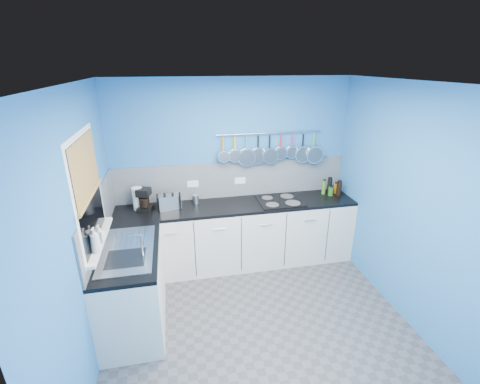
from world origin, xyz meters
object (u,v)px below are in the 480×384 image
object	(u,v)px
paper_towel	(138,199)
coffee_maker	(144,200)
soap_bottle_b	(99,233)
hob	(280,201)
soap_bottle_a	(95,240)
toaster	(169,202)
canister	(196,199)

from	to	relation	value
paper_towel	coffee_maker	size ratio (longest dim) A/B	1.00
soap_bottle_b	hob	xyz separation A→B (m)	(2.12, 0.93, -0.23)
soap_bottle_a	hob	world-z (taller)	soap_bottle_a
coffee_maker	toaster	size ratio (longest dim) A/B	1.04
soap_bottle_b	paper_towel	distance (m)	1.09
paper_towel	hob	size ratio (longest dim) A/B	0.50
soap_bottle_a	coffee_maker	size ratio (longest dim) A/B	0.82
hob	canister	bearing A→B (deg)	172.56
canister	hob	size ratio (longest dim) A/B	0.20
soap_bottle_b	canister	size ratio (longest dim) A/B	1.43
coffee_maker	hob	xyz separation A→B (m)	(1.77, -0.05, -0.14)
canister	hob	distance (m)	1.13
paper_towel	coffee_maker	distance (m)	0.11
toaster	coffee_maker	bearing A→B (deg)	169.73
soap_bottle_a	paper_towel	distance (m)	1.27
canister	soap_bottle_b	bearing A→B (deg)	-132.75
canister	soap_bottle_a	bearing A→B (deg)	-128.18
soap_bottle_b	toaster	xyz separation A→B (m)	(0.65, 1.00, -0.15)
soap_bottle_a	coffee_maker	world-z (taller)	soap_bottle_a
paper_towel	coffee_maker	world-z (taller)	paper_towel
canister	hob	xyz separation A→B (m)	(1.12, -0.15, -0.05)
paper_towel	toaster	world-z (taller)	paper_towel
hob	coffee_maker	bearing A→B (deg)	178.45
soap_bottle_a	canister	distance (m)	1.63
paper_towel	hob	xyz separation A→B (m)	(1.85, -0.12, -0.14)
coffee_maker	hob	size ratio (longest dim) A/B	0.50
soap_bottle_a	hob	distance (m)	2.42
toaster	soap_bottle_a	bearing A→B (deg)	-131.92
soap_bottle_a	canister	bearing A→B (deg)	51.82
paper_towel	coffee_maker	xyz separation A→B (m)	(0.08, -0.07, -0.00)
coffee_maker	hob	world-z (taller)	coffee_maker
soap_bottle_a	hob	size ratio (longest dim) A/B	0.41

